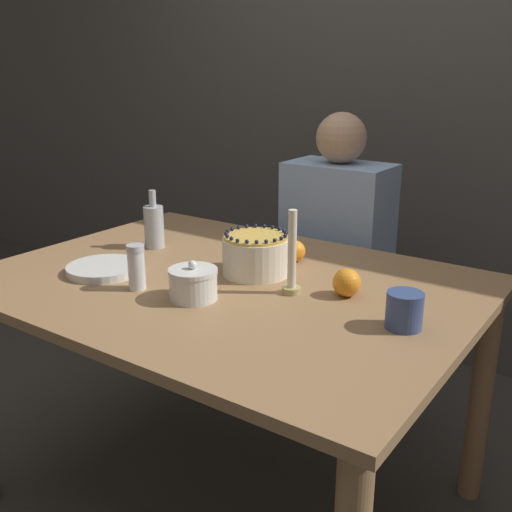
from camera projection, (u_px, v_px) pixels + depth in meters
ground_plane at (229, 495)px, 2.01m from camera, size 12.00×12.00×0.00m
wall_behind at (413, 83)px, 2.71m from camera, size 8.00×0.05×2.60m
dining_table at (226, 313)px, 1.81m from camera, size 1.43×1.06×0.77m
cake at (256, 255)px, 1.81m from camera, size 0.20×0.20×0.13m
sugar_bowl at (193, 284)px, 1.62m from camera, size 0.13×0.13×0.11m
sugar_shaker at (136, 267)px, 1.68m from camera, size 0.05×0.05×0.13m
plate_stack at (104, 269)px, 1.83m from camera, size 0.23×0.23×0.02m
candle at (292, 261)px, 1.64m from camera, size 0.05×0.05×0.24m
bottle at (154, 226)px, 2.06m from camera, size 0.07×0.07×0.20m
cup at (404, 310)px, 1.44m from camera, size 0.09×0.09×0.09m
orange_fruit_0 at (295, 251)px, 1.93m from camera, size 0.07×0.07×0.07m
orange_fruit_1 at (347, 283)px, 1.64m from camera, size 0.08×0.08×0.08m
person_man_blue_shirt at (335, 285)px, 2.42m from camera, size 0.40×0.34×1.21m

